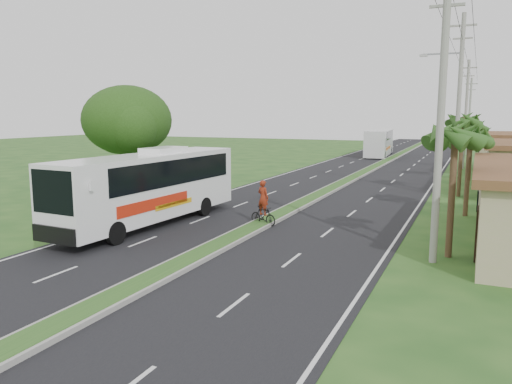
% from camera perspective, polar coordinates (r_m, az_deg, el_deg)
% --- Properties ---
extents(ground, '(180.00, 180.00, 0.00)m').
position_cam_1_polar(ground, '(20.90, -5.02, -6.69)').
color(ground, '#224B1B').
rests_on(ground, ground).
extents(road_asphalt, '(14.00, 160.00, 0.02)m').
position_cam_1_polar(road_asphalt, '(39.24, 9.24, 0.59)').
color(road_asphalt, black).
rests_on(road_asphalt, ground).
extents(median_strip, '(1.20, 160.00, 0.18)m').
position_cam_1_polar(median_strip, '(39.23, 9.24, 0.72)').
color(median_strip, gray).
rests_on(median_strip, ground).
extents(lane_edge_left, '(0.12, 160.00, 0.01)m').
position_cam_1_polar(lane_edge_left, '(41.43, 0.24, 1.12)').
color(lane_edge_left, silver).
rests_on(lane_edge_left, ground).
extents(lane_edge_right, '(0.12, 160.00, 0.01)m').
position_cam_1_polar(lane_edge_right, '(38.13, 19.01, -0.04)').
color(lane_edge_right, silver).
rests_on(lane_edge_right, ground).
extents(palm_verge_a, '(2.40, 2.40, 5.45)m').
position_cam_1_polar(palm_verge_a, '(20.62, 21.83, 5.87)').
color(palm_verge_a, '#473321').
rests_on(palm_verge_a, ground).
extents(palm_verge_b, '(2.40, 2.40, 5.05)m').
position_cam_1_polar(palm_verge_b, '(29.62, 23.28, 5.77)').
color(palm_verge_b, '#473321').
rests_on(palm_verge_b, ground).
extents(palm_verge_c, '(2.40, 2.40, 5.85)m').
position_cam_1_polar(palm_verge_c, '(36.60, 22.58, 7.47)').
color(palm_verge_c, '#473321').
rests_on(palm_verge_c, ground).
extents(palm_verge_d, '(2.40, 2.40, 5.25)m').
position_cam_1_polar(palm_verge_d, '(45.60, 23.49, 6.84)').
color(palm_verge_d, '#473321').
rests_on(palm_verge_d, ground).
extents(shade_tree, '(6.30, 6.00, 7.54)m').
position_cam_1_polar(shade_tree, '(35.25, -14.63, 7.68)').
color(shade_tree, '#473321').
rests_on(shade_tree, ground).
extents(utility_pole_a, '(1.60, 0.28, 11.00)m').
position_cam_1_polar(utility_pole_a, '(19.63, 20.39, 8.55)').
color(utility_pole_a, gray).
rests_on(utility_pole_a, ground).
extents(utility_pole_b, '(3.20, 0.28, 12.00)m').
position_cam_1_polar(utility_pole_b, '(35.62, 22.11, 9.30)').
color(utility_pole_b, gray).
rests_on(utility_pole_b, ground).
extents(utility_pole_c, '(1.60, 0.28, 11.00)m').
position_cam_1_polar(utility_pole_c, '(55.60, 22.86, 8.28)').
color(utility_pole_c, gray).
rests_on(utility_pole_c, ground).
extents(utility_pole_d, '(1.60, 0.28, 10.50)m').
position_cam_1_polar(utility_pole_d, '(75.60, 23.20, 8.05)').
color(utility_pole_d, gray).
rests_on(utility_pole_d, ground).
extents(coach_bus_main, '(3.16, 12.17, 3.89)m').
position_cam_1_polar(coach_bus_main, '(25.73, -11.96, 0.97)').
color(coach_bus_main, white).
rests_on(coach_bus_main, ground).
extents(coach_bus_far, '(3.45, 12.12, 3.49)m').
position_cam_1_polar(coach_bus_far, '(69.59, 13.92, 5.65)').
color(coach_bus_far, silver).
rests_on(coach_bus_far, ground).
extents(motorcyclist, '(1.69, 0.96, 2.33)m').
position_cam_1_polar(motorcyclist, '(25.22, 0.82, -1.92)').
color(motorcyclist, black).
rests_on(motorcyclist, ground).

